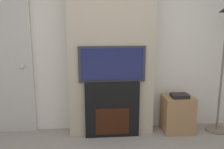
{
  "coord_description": "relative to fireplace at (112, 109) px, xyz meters",
  "views": [
    {
      "loc": [
        -0.29,
        -1.63,
        1.61
      ],
      "look_at": [
        0.0,
        1.71,
        0.9
      ],
      "focal_mm": 40.0,
      "sensor_mm": 36.0,
      "label": 1
    }
  ],
  "objects": [
    {
      "name": "television",
      "position": [
        0.0,
        -0.0,
        0.65
      ],
      "size": [
        0.91,
        0.07,
        0.49
      ],
      "color": "#2D2D33",
      "rests_on": "fireplace"
    },
    {
      "name": "floor_lamp",
      "position": [
        1.59,
        0.03,
        0.75
      ],
      "size": [
        0.33,
        0.33,
        1.83
      ],
      "color": "#726651",
      "rests_on": "ground_plane"
    },
    {
      "name": "fireplace",
      "position": [
        0.0,
        0.0,
        0.0
      ],
      "size": [
        0.76,
        0.15,
        0.8
      ],
      "color": "black",
      "rests_on": "ground_plane"
    },
    {
      "name": "chimney_breast",
      "position": [
        0.0,
        0.15,
        0.95
      ],
      "size": [
        1.2,
        0.29,
        2.7
      ],
      "color": "tan",
      "rests_on": "ground_plane"
    },
    {
      "name": "wall_back",
      "position": [
        0.0,
        0.32,
        0.95
      ],
      "size": [
        6.0,
        0.06,
        2.7
      ],
      "color": "silver",
      "rests_on": "ground_plane"
    },
    {
      "name": "media_stand",
      "position": [
        0.98,
        0.05,
        -0.12
      ],
      "size": [
        0.44,
        0.36,
        0.59
      ],
      "color": "#997047",
      "rests_on": "ground_plane"
    }
  ]
}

